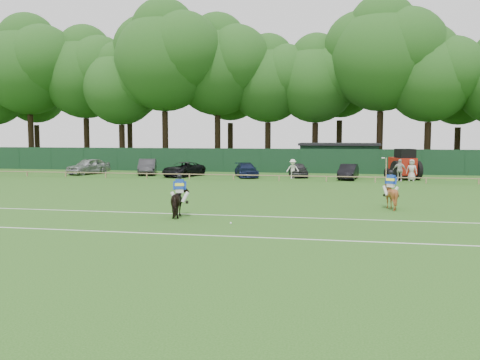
% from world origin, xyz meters
% --- Properties ---
extents(ground, '(160.00, 160.00, 0.00)m').
position_xyz_m(ground, '(0.00, 0.00, 0.00)').
color(ground, '#1E4C14').
rests_on(ground, ground).
extents(horse_dark, '(1.18, 1.91, 1.50)m').
position_xyz_m(horse_dark, '(-1.51, -1.90, 0.75)').
color(horse_dark, black).
rests_on(horse_dark, ground).
extents(horse_chestnut, '(1.69, 1.76, 1.49)m').
position_xyz_m(horse_chestnut, '(8.75, 2.81, 0.75)').
color(horse_chestnut, brown).
rests_on(horse_chestnut, ground).
extents(sedan_silver, '(3.37, 5.05, 1.60)m').
position_xyz_m(sedan_silver, '(-18.59, 21.60, 0.80)').
color(sedan_silver, '#ADAFB3').
rests_on(sedan_silver, ground).
extents(sedan_grey, '(3.00, 4.95, 1.54)m').
position_xyz_m(sedan_grey, '(-12.62, 22.27, 0.77)').
color(sedan_grey, '#2D2D30').
rests_on(sedan_grey, ground).
extents(suv_black, '(3.57, 5.28, 1.34)m').
position_xyz_m(suv_black, '(-8.42, 20.81, 0.67)').
color(suv_black, black).
rests_on(suv_black, ground).
extents(sedan_navy, '(3.14, 4.76, 1.28)m').
position_xyz_m(sedan_navy, '(-2.45, 21.21, 0.64)').
color(sedan_navy, '#121B39').
rests_on(sedan_navy, ground).
extents(hatch_grey, '(2.27, 4.14, 1.34)m').
position_xyz_m(hatch_grey, '(2.29, 22.23, 0.67)').
color(hatch_grey, '#313133').
rests_on(hatch_grey, ground).
extents(estate_black, '(1.99, 4.23, 1.34)m').
position_xyz_m(estate_black, '(6.84, 20.71, 0.67)').
color(estate_black, black).
rests_on(estate_black, ground).
extents(spectator_left, '(1.14, 0.67, 1.74)m').
position_xyz_m(spectator_left, '(1.94, 20.49, 0.87)').
color(spectator_left, white).
rests_on(spectator_left, ground).
extents(spectator_mid, '(1.19, 0.72, 1.90)m').
position_xyz_m(spectator_mid, '(11.07, 19.45, 0.95)').
color(spectator_mid, beige).
rests_on(spectator_mid, ground).
extents(spectator_right, '(0.99, 0.72, 1.85)m').
position_xyz_m(spectator_right, '(12.14, 20.14, 0.93)').
color(spectator_right, silver).
rests_on(spectator_right, ground).
extents(rider_dark, '(0.93, 0.47, 1.41)m').
position_xyz_m(rider_dark, '(-1.50, -1.92, 1.44)').
color(rider_dark, silver).
rests_on(rider_dark, ground).
extents(rider_chestnut, '(0.89, 0.79, 2.05)m').
position_xyz_m(rider_chestnut, '(8.74, 2.80, 1.45)').
color(rider_chestnut, silver).
rests_on(rider_chestnut, ground).
extents(polo_ball, '(0.09, 0.09, 0.09)m').
position_xyz_m(polo_ball, '(1.31, -3.30, 0.04)').
color(polo_ball, silver).
rests_on(polo_ball, ground).
extents(pitch_lines, '(60.00, 5.10, 0.01)m').
position_xyz_m(pitch_lines, '(0.00, -3.50, 0.01)').
color(pitch_lines, silver).
rests_on(pitch_lines, ground).
extents(pitch_rail, '(62.10, 0.10, 0.50)m').
position_xyz_m(pitch_rail, '(0.00, 18.00, 0.45)').
color(pitch_rail, '#997F5B').
rests_on(pitch_rail, ground).
extents(perimeter_fence, '(92.08, 0.08, 2.50)m').
position_xyz_m(perimeter_fence, '(0.00, 27.00, 1.25)').
color(perimeter_fence, '#14351E').
rests_on(perimeter_fence, ground).
extents(utility_shed, '(8.40, 4.40, 3.04)m').
position_xyz_m(utility_shed, '(6.00, 30.00, 1.54)').
color(utility_shed, '#14331E').
rests_on(utility_shed, ground).
extents(tree_row, '(96.00, 12.00, 21.00)m').
position_xyz_m(tree_row, '(2.00, 35.00, 0.00)').
color(tree_row, '#26561C').
rests_on(tree_row, ground).
extents(tractor, '(3.08, 3.75, 2.71)m').
position_xyz_m(tractor, '(11.59, 21.33, 1.28)').
color(tractor, '#A31C0F').
rests_on(tractor, ground).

